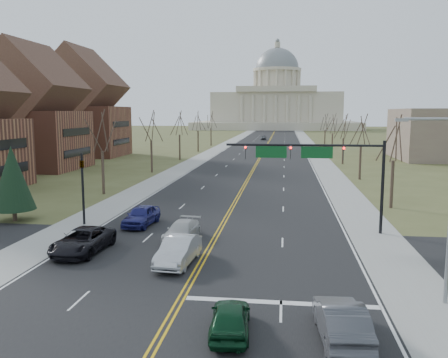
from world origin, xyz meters
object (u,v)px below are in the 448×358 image
(car_nb_outer_lead, at_px, (341,321))
(car_sb_inner_second, at_px, (182,231))
(street_light, at_px, (446,199))
(car_sb_outer_second, at_px, (141,216))
(signal_mast, at_px, (316,159))
(car_sb_inner_lead, at_px, (178,251))
(signal_left, at_px, (83,181))
(car_nb_inner_lead, at_px, (230,318))
(car_far_sb, at_px, (264,138))
(car_far_nb, at_px, (274,149))
(car_sb_outer_lead, at_px, (83,241))

(car_nb_outer_lead, distance_m, car_sb_inner_second, 17.40)
(street_light, height_order, car_sb_outer_second, street_light)
(signal_mast, height_order, car_sb_inner_second, signal_mast)
(car_sb_inner_lead, relative_size, car_sb_inner_second, 1.08)
(signal_left, xyz_separation_m, car_nb_inner_lead, (14.39, -18.09, -3.00))
(signal_mast, bearing_deg, car_sb_outer_second, 179.08)
(car_sb_inner_second, bearing_deg, street_light, -27.32)
(car_far_sb, bearing_deg, car_sb_inner_second, -91.27)
(car_nb_outer_lead, distance_m, car_far_nb, 92.77)
(car_sb_inner_second, bearing_deg, car_sb_inner_lead, -74.08)
(car_nb_outer_lead, height_order, car_sb_outer_second, car_sb_outer_second)
(signal_mast, height_order, car_far_nb, signal_mast)
(car_nb_outer_lead, xyz_separation_m, car_sb_inner_lead, (-8.83, 8.86, 0.01))
(signal_left, distance_m, car_nb_outer_lead, 26.35)
(car_far_nb, height_order, car_far_sb, car_far_sb)
(car_nb_inner_lead, distance_m, car_sb_inner_second, 15.31)
(car_sb_outer_lead, bearing_deg, car_far_sb, 90.15)
(car_nb_outer_lead, height_order, car_sb_outer_lead, car_nb_outer_lead)
(signal_left, height_order, car_nb_outer_lead, signal_left)
(signal_mast, bearing_deg, car_sb_outer_lead, -153.96)
(car_far_sb, bearing_deg, car_far_nb, -85.90)
(car_sb_inner_lead, xyz_separation_m, car_sb_inner_second, (-1.00, 5.50, -0.15))
(car_nb_inner_lead, bearing_deg, car_sb_inner_second, -73.62)
(car_nb_inner_lead, relative_size, car_sb_outer_lead, 0.71)
(car_sb_outer_lead, bearing_deg, street_light, -12.77)
(car_sb_outer_lead, relative_size, car_sb_outer_second, 1.18)
(signal_left, relative_size, street_light, 0.66)
(car_nb_inner_lead, distance_m, car_far_nb, 92.66)
(signal_mast, distance_m, signal_left, 19.06)
(signal_left, height_order, car_sb_inner_lead, signal_left)
(signal_mast, relative_size, car_nb_outer_lead, 2.41)
(car_sb_outer_lead, height_order, car_far_nb, car_sb_outer_lead)
(signal_mast, xyz_separation_m, signal_left, (-18.95, 0.00, -2.05))
(car_nb_outer_lead, bearing_deg, car_sb_outer_second, -56.61)
(car_nb_outer_lead, height_order, car_sb_inner_lead, car_sb_inner_lead)
(car_sb_inner_second, distance_m, car_far_nb, 78.42)
(signal_mast, relative_size, car_far_nb, 2.24)
(signal_left, bearing_deg, signal_mast, -0.00)
(street_light, height_order, car_sb_inner_second, street_light)
(car_sb_inner_lead, relative_size, car_sb_outer_second, 1.03)
(car_sb_inner_second, bearing_deg, car_nb_inner_lead, -64.32)
(car_sb_outer_lead, height_order, car_sb_outer_second, car_sb_outer_second)
(car_sb_outer_lead, height_order, car_sb_inner_second, car_sb_outer_lead)
(street_light, bearing_deg, car_sb_inner_second, 147.01)
(signal_left, distance_m, car_sb_outer_lead, 8.82)
(street_light, bearing_deg, signal_left, 150.88)
(car_nb_outer_lead, distance_m, car_sb_outer_second, 23.09)
(signal_mast, height_order, car_nb_inner_lead, signal_mast)
(car_nb_outer_lead, xyz_separation_m, car_sb_outer_lead, (-15.69, 10.41, -0.02))
(car_far_sb, bearing_deg, car_sb_outer_second, -93.25)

